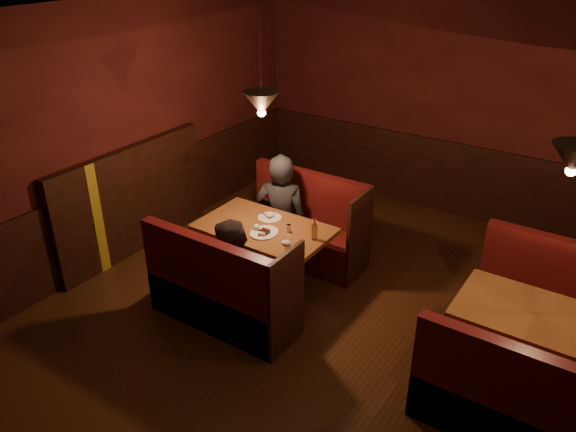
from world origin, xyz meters
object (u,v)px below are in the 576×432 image
Objects in this scene: main_table at (266,241)px; second_bench_near at (506,407)px; diner_b at (232,258)px; main_bench_far at (306,232)px; diner_a at (281,195)px; second_table at (531,331)px; second_bench_far at (548,308)px; main_bench_near at (220,297)px.

second_bench_near reaches higher than main_table.
main_table is at bearing 121.12° from diner_b.
diner_b reaches higher than main_table.
main_bench_far is 0.90× the size of diner_a.
main_bench_far is 1.48m from diner_b.
second_table is 0.90× the size of second_bench_far.
diner_b reaches higher than second_table.
main_table is at bearing -91.08° from main_bench_far.
second_bench_near is 3.18m from diner_a.
main_bench_near is 2.69m from second_bench_near.
diner_b is (-2.63, -1.46, 0.40)m from second_bench_far.
main_bench_near reaches higher than main_table.
main_bench_far is 1.00× the size of main_bench_near.
diner_a reaches higher than second_table.
main_bench_near reaches higher than second_table.
second_table is at bearing 17.85° from main_bench_near.
second_table is 0.87× the size of diner_b.
second_bench_near is 0.97× the size of diner_b.
second_bench_near is at bearing -87.80° from second_table.
main_table is at bearing -163.11° from second_bench_far.
diner_a is (-2.89, -0.26, 0.52)m from second_bench_far.
diner_a reaches higher than diner_b.
main_table is 2.67m from second_table.
second_bench_far is (2.68, 0.04, -0.01)m from main_bench_far.
diner_a is at bearing 127.03° from diner_b.
second_bench_far is 0.82× the size of diner_a.
diner_a reaches higher than main_table.
diner_a is at bearing 108.60° from main_table.
second_bench_near is (2.68, -1.45, -0.01)m from main_bench_far.
diner_b is at bearing 179.41° from second_bench_near.
diner_a is 1.24m from diner_b.
main_bench_far is at bearing -179.18° from second_bench_far.
main_bench_near is (0.01, -0.78, -0.24)m from main_table.
main_bench_near is 1.10× the size of second_bench_far.
main_table is 1.10× the size of second_table.
main_table is at bearing 86.57° from diner_a.
second_bench_far is (0.03, 0.75, -0.21)m from second_table.
main_bench_far reaches higher than main_table.
main_bench_far is 1.21× the size of second_table.
main_bench_near is at bearing -162.15° from second_table.
second_bench_far is 3.03m from diner_b.
second_table is (2.65, 0.86, 0.19)m from main_bench_near.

